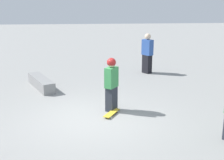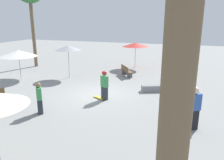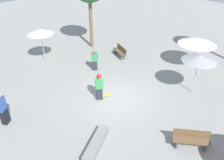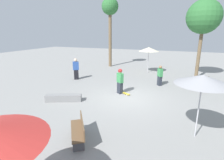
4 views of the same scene
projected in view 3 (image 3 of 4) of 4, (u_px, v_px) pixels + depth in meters
The scene contains 11 objects.
ground_plane at pixel (115, 98), 12.94m from camera, with size 60.00×60.00×0.00m, color gray.
skater_main at pixel (99, 86), 12.40m from camera, with size 0.46×0.50×1.67m.
skateboard at pixel (104, 95), 13.06m from camera, with size 0.57×0.80×0.07m.
concrete_ledge at pixel (96, 144), 9.67m from camera, with size 1.28×2.07×0.40m.
bench_near at pixel (191, 139), 9.62m from camera, with size 1.56×1.29×0.85m.
bench_far at pixel (120, 51), 17.58m from camera, with size 1.65×1.03×0.85m.
shade_umbrella_white at pixel (197, 41), 15.40m from camera, with size 2.67×2.67×2.19m.
shade_umbrella_grey at pixel (199, 58), 12.25m from camera, with size 1.97×1.97×2.49m.
shade_umbrella_cream at pixel (40, 32), 15.97m from camera, with size 1.96×1.96×2.53m.
bystander_watching at pixel (2, 109), 10.68m from camera, with size 0.51×0.56×1.81m.
bystander_far at pixel (95, 60), 15.48m from camera, with size 0.48×0.44×1.55m.
Camera 3 is at (7.03, -7.72, 7.72)m, focal length 35.00 mm.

